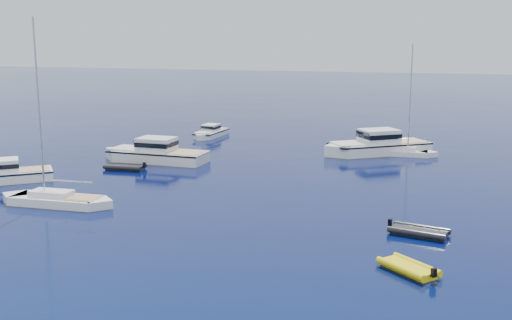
{
  "coord_description": "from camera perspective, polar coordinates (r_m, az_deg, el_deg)",
  "views": [
    {
      "loc": [
        14.24,
        -20.93,
        11.79
      ],
      "look_at": [
        -0.38,
        25.6,
        2.2
      ],
      "focal_mm": 43.64,
      "sensor_mm": 36.0,
      "label": 1
    }
  ],
  "objects": [
    {
      "name": "sailboat_centre",
      "position": [
        65.34,
        13.02,
        0.44
      ],
      "size": [
        7.98,
        2.26,
        11.65
      ],
      "primitive_type": null,
      "rotation": [
        0.0,
        0.0,
        4.74
      ],
      "color": "white",
      "rests_on": "ground"
    },
    {
      "name": "motor_cruiser_centre",
      "position": [
        61.31,
        -9.24,
        -0.11
      ],
      "size": [
        11.46,
        3.7,
        2.99
      ],
      "primitive_type": null,
      "rotation": [
        0.0,
        0.0,
        1.55
      ],
      "color": "silver",
      "rests_on": "ground"
    },
    {
      "name": "tender_grey_near",
      "position": [
        39.42,
        14.7,
        -6.66
      ],
      "size": [
        4.03,
        2.77,
        0.95
      ],
      "primitive_type": null,
      "rotation": [
        0.0,
        0.0,
        4.49
      ],
      "color": "black",
      "rests_on": "ground"
    },
    {
      "name": "motor_cruiser_distant",
      "position": [
        65.71,
        10.95,
        0.58
      ],
      "size": [
        12.18,
        10.32,
        3.24
      ],
      "primitive_type": null,
      "rotation": [
        0.0,
        0.0,
        2.2
      ],
      "color": "white",
      "rests_on": "ground"
    },
    {
      "name": "tender_yellow",
      "position": [
        33.34,
        13.78,
        -9.93
      ],
      "size": [
        3.75,
        3.59,
        0.95
      ],
      "primitive_type": null,
      "rotation": [
        0.0,
        0.0,
        0.86
      ],
      "color": "yellow",
      "rests_on": "ground"
    },
    {
      "name": "sailboat_mid_l",
      "position": [
        47.13,
        -17.8,
        -3.91
      ],
      "size": [
        9.45,
        2.82,
        13.75
      ],
      "primitive_type": null,
      "rotation": [
        0.0,
        0.0,
        1.61
      ],
      "color": "white",
      "rests_on": "ground"
    },
    {
      "name": "tender_grey_far",
      "position": [
        58.01,
        -11.91,
        -0.85
      ],
      "size": [
        3.94,
        2.34,
        0.95
      ],
      "primitive_type": null,
      "rotation": [
        0.0,
        0.0,
        1.65
      ],
      "color": "black",
      "rests_on": "ground"
    },
    {
      "name": "motor_cruiser_horizon",
      "position": [
        75.87,
        -4.19,
        2.15
      ],
      "size": [
        2.63,
        7.4,
        1.91
      ],
      "primitive_type": null,
      "rotation": [
        0.0,
        0.0,
        3.09
      ],
      "color": "white",
      "rests_on": "ground"
    }
  ]
}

